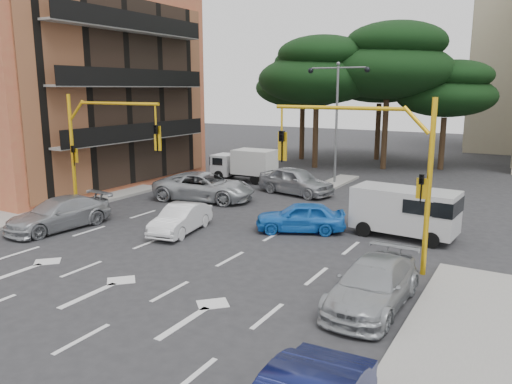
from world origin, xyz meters
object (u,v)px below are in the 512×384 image
(car_white_hatch, at_px, (181,219))
(box_truck_a, at_px, (244,165))
(car_silver_wagon, at_px, (59,214))
(street_lamp_center, at_px, (337,102))
(van_white, at_px, (404,212))
(signal_mast_left, at_px, (97,139))
(car_silver_parked, at_px, (373,285))
(car_silver_cross_a, at_px, (205,187))
(car_silver_cross_b, at_px, (296,181))
(car_blue_compact, at_px, (300,217))
(signal_mast_right, at_px, (377,159))

(car_white_hatch, xyz_separation_m, box_truck_a, (-4.04, 12.11, 0.48))
(car_white_hatch, distance_m, car_silver_wagon, 5.66)
(street_lamp_center, xyz_separation_m, van_white, (6.92, -9.85, -4.35))
(signal_mast_left, xyz_separation_m, car_silver_parked, (14.66, -3.39, -3.21))
(car_silver_wagon, relative_size, car_silver_cross_a, 0.85)
(car_white_hatch, distance_m, car_silver_cross_b, 9.96)
(car_white_hatch, distance_m, car_blue_compact, 5.30)
(box_truck_a, bearing_deg, signal_mast_right, -134.73)
(car_blue_compact, distance_m, van_white, 4.46)
(car_silver_parked, xyz_separation_m, box_truck_a, (-13.69, 15.40, 0.43))
(street_lamp_center, height_order, car_silver_parked, street_lamp_center)
(car_silver_parked, relative_size, van_white, 1.08)
(signal_mast_right, height_order, street_lamp_center, street_lamp_center)
(street_lamp_center, height_order, car_blue_compact, street_lamp_center)
(car_silver_wagon, height_order, car_silver_cross_a, car_silver_cross_a)
(street_lamp_center, bearing_deg, car_silver_parked, -65.70)
(box_truck_a, bearing_deg, car_silver_cross_b, -115.00)
(signal_mast_left, xyz_separation_m, car_silver_wagon, (-0.17, -2.37, -3.18))
(car_blue_compact, xyz_separation_m, car_silver_wagon, (-9.72, -5.03, 0.03))
(signal_mast_left, xyz_separation_m, car_silver_cross_b, (5.94, 9.82, -3.06))
(car_blue_compact, xyz_separation_m, car_silver_parked, (5.12, -6.05, 0.00))
(car_silver_parked, bearing_deg, van_white, 98.13)
(signal_mast_left, bearing_deg, car_white_hatch, -1.13)
(car_blue_compact, bearing_deg, box_truck_a, -162.78)
(car_silver_wagon, bearing_deg, signal_mast_left, 92.42)
(street_lamp_center, xyz_separation_m, car_white_hatch, (-1.79, -14.11, -4.80))
(signal_mast_left, distance_m, street_lamp_center, 15.65)
(van_white, bearing_deg, signal_mast_right, 2.75)
(car_white_hatch, xyz_separation_m, car_silver_cross_a, (-2.87, 5.83, 0.17))
(car_silver_wagon, xyz_separation_m, car_silver_cross_b, (6.11, 12.19, 0.12))
(car_silver_wagon, distance_m, van_white, 15.36)
(car_silver_cross_a, bearing_deg, street_lamp_center, -40.64)
(signal_mast_right, relative_size, street_lamp_center, 0.77)
(car_blue_compact, bearing_deg, signal_mast_right, 31.54)
(car_white_hatch, bearing_deg, car_silver_cross_b, 75.11)
(car_silver_cross_b, bearing_deg, street_lamp_center, 1.12)
(car_white_hatch, bearing_deg, car_blue_compact, 21.77)
(street_lamp_center, xyz_separation_m, car_silver_wagon, (-6.98, -16.38, -4.72))
(car_blue_compact, relative_size, car_silver_cross_b, 0.82)
(car_white_hatch, height_order, car_blue_compact, car_blue_compact)
(van_white, bearing_deg, car_silver_wagon, -60.49)
(car_silver_parked, relative_size, box_truck_a, 1.04)
(car_silver_wagon, height_order, car_silver_cross_b, car_silver_cross_b)
(signal_mast_left, distance_m, car_silver_parked, 15.38)
(signal_mast_left, relative_size, car_silver_cross_a, 1.05)
(car_silver_cross_a, bearing_deg, car_silver_wagon, 152.83)
(signal_mast_right, distance_m, car_silver_cross_b, 12.83)
(car_silver_cross_a, height_order, van_white, van_white)
(car_white_hatch, bearing_deg, car_silver_parked, -28.39)
(signal_mast_left, xyz_separation_m, car_blue_compact, (9.54, 2.66, -3.21))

